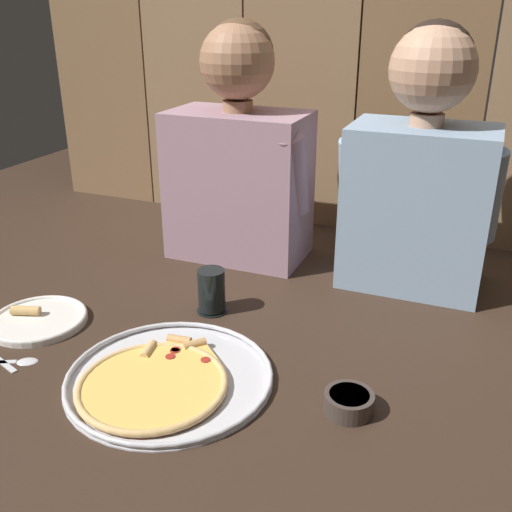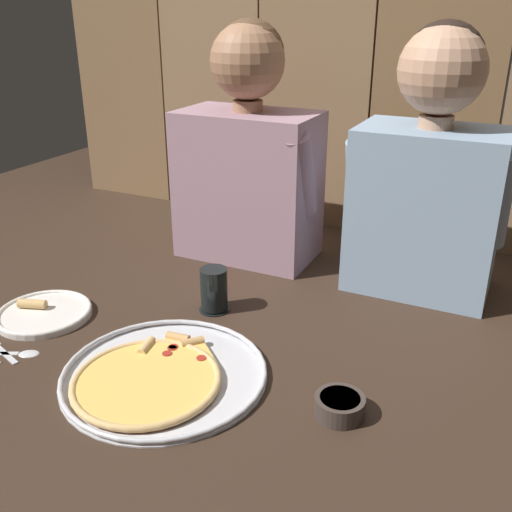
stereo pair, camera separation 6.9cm
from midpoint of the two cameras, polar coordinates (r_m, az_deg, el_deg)
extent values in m
plane|color=#332319|center=(1.23, 1.09, -9.68)|extent=(3.20, 3.20, 0.00)
cylinder|color=silver|center=(1.18, -7.24, -11.57)|extent=(0.40, 0.40, 0.01)
torus|color=silver|center=(1.17, -7.26, -11.25)|extent=(0.40, 0.40, 0.01)
cylinder|color=#B23823|center=(1.15, -8.95, -12.22)|extent=(0.28, 0.28, 0.00)
cylinder|color=#EABC56|center=(1.15, -8.96, -12.02)|extent=(0.27, 0.27, 0.01)
torus|color=tan|center=(1.15, -8.96, -12.02)|extent=(0.29, 0.29, 0.01)
cube|color=#EFC660|center=(1.24, -7.04, -9.26)|extent=(0.06, 0.10, 0.01)
cylinder|color=tan|center=(1.27, -6.10, -7.99)|extent=(0.05, 0.03, 0.02)
cylinder|color=#A3281E|center=(1.22, -7.09, -9.51)|extent=(0.02, 0.02, 0.00)
cube|color=#EABC56|center=(1.21, -3.95, -9.78)|extent=(0.10, 0.10, 0.01)
cylinder|color=tan|center=(1.25, -4.65, -8.48)|extent=(0.05, 0.05, 0.02)
cylinder|color=#A3281E|center=(1.20, -3.71, -10.00)|extent=(0.02, 0.02, 0.00)
cube|color=#F4D170|center=(1.23, -7.28, -9.34)|extent=(0.09, 0.07, 0.01)
cylinder|color=tan|center=(1.25, -9.10, -8.81)|extent=(0.03, 0.06, 0.02)
cylinder|color=#A3281E|center=(1.23, -6.62, -8.99)|extent=(0.02, 0.02, 0.00)
cylinder|color=#A3281E|center=(1.24, -6.51, -8.88)|extent=(0.02, 0.02, 0.00)
cylinder|color=white|center=(1.45, -18.76, -5.46)|extent=(0.22, 0.22, 0.01)
torus|color=white|center=(1.44, -18.79, -5.25)|extent=(0.22, 0.22, 0.01)
cylinder|color=tan|center=(1.46, -19.84, -4.46)|extent=(0.07, 0.04, 0.02)
cylinder|color=black|center=(1.40, -2.66, -5.19)|extent=(0.07, 0.07, 0.01)
cylinder|color=black|center=(1.38, -2.71, -3.23)|extent=(0.06, 0.06, 0.10)
cylinder|color=#3D332D|center=(1.08, 10.08, -14.32)|extent=(0.09, 0.09, 0.04)
cylinder|color=#B23823|center=(1.08, 10.12, -13.92)|extent=(0.07, 0.07, 0.02)
cube|color=silver|center=(1.33, -21.96, -8.93)|extent=(0.09, 0.04, 0.01)
ellipsoid|color=silver|center=(1.31, -19.99, -8.89)|extent=(0.05, 0.05, 0.01)
cube|color=gray|center=(1.64, 0.46, 6.89)|extent=(0.38, 0.22, 0.41)
cylinder|color=#9E7051|center=(1.59, 0.48, 14.52)|extent=(0.08, 0.08, 0.03)
sphere|color=#9E7051|center=(1.58, 0.50, 18.57)|extent=(0.20, 0.20, 0.20)
sphere|color=brown|center=(1.59, 0.74, 19.13)|extent=(0.18, 0.18, 0.18)
cylinder|color=gray|center=(1.67, -5.46, 9.26)|extent=(0.08, 0.13, 0.24)
cylinder|color=gray|center=(1.53, 5.61, 7.90)|extent=(0.08, 0.15, 0.24)
cube|color=#849EB7|center=(1.51, 17.52, 4.22)|extent=(0.35, 0.23, 0.41)
cylinder|color=tan|center=(1.46, 18.58, 12.39)|extent=(0.08, 0.08, 0.03)
sphere|color=tan|center=(1.44, 19.19, 16.85)|extent=(0.20, 0.20, 0.20)
sphere|color=black|center=(1.46, 19.35, 17.48)|extent=(0.18, 0.18, 0.18)
cylinder|color=#849EB7|center=(1.48, 11.65, 6.97)|extent=(0.08, 0.13, 0.24)
cylinder|color=#849EB7|center=(1.44, 23.58, 5.02)|extent=(0.08, 0.12, 0.24)
cube|color=brown|center=(2.22, -12.40, 19.97)|extent=(0.36, 0.03, 1.12)
cube|color=#836446|center=(2.01, -3.54, 20.13)|extent=(0.36, 0.03, 1.12)
cube|color=brown|center=(1.86, 6.98, 19.74)|extent=(0.36, 0.03, 1.12)
cube|color=brown|center=(1.78, 18.81, 18.56)|extent=(0.36, 0.03, 1.12)
camera|label=1|loc=(0.03, -88.40, 0.70)|focal=40.79mm
camera|label=2|loc=(0.03, 91.60, -0.70)|focal=40.79mm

